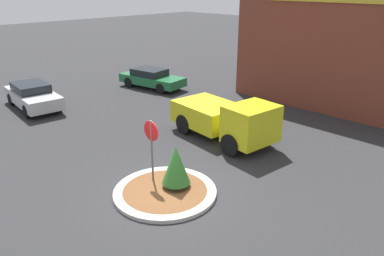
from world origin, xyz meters
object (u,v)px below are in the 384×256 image
Objects in this scene: parked_sedan_silver at (33,96)px; parked_sedan_green at (152,78)px; utility_truck at (225,119)px; stop_sign at (151,141)px.

parked_sedan_silver is 1.00× the size of parked_sedan_green.
parked_sedan_green is at bearing 166.41° from utility_truck.
parked_sedan_silver is (-10.62, -4.10, -0.28)m from utility_truck.
parked_sedan_green is at bearing 140.66° from stop_sign.
stop_sign reaches higher than parked_sedan_silver.
stop_sign is 4.93m from utility_truck.
stop_sign is 13.00m from parked_sedan_green.
parked_sedan_silver is (-11.38, 0.74, -0.91)m from stop_sign.
stop_sign is 0.50× the size of parked_sedan_silver.
stop_sign is at bearing 2.12° from parked_sedan_silver.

